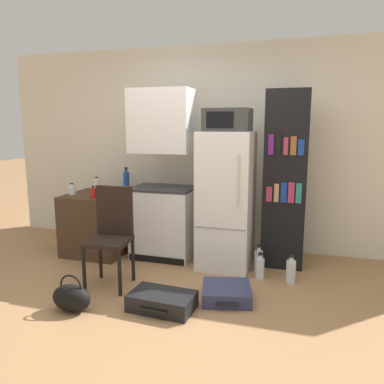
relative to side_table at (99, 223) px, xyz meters
name	(u,v)px	position (x,y,z in m)	size (l,w,h in m)	color
ground_plane	(160,312)	(1.32, -1.24, -0.38)	(24.00, 24.00, 0.00)	#A3754C
wall_back	(230,148)	(1.52, 0.76, 0.93)	(6.40, 0.10, 2.61)	silver
side_table	(99,223)	(0.00, 0.00, 0.00)	(0.73, 0.73, 0.76)	#422D1E
kitchen_hutch	(163,181)	(0.84, 0.10, 0.56)	(0.74, 0.53, 2.02)	white
refrigerator	(226,200)	(1.64, 0.04, 0.39)	(0.58, 0.68, 1.54)	white
microwave	(228,120)	(1.64, 0.04, 1.28)	(0.50, 0.40, 0.25)	#333333
bookshelf	(285,181)	(2.26, 0.21, 0.62)	(0.47, 0.32, 1.99)	black
bottle_clear_short	(72,190)	(-0.27, -0.13, 0.44)	(0.08, 0.08, 0.15)	silver
bottle_blue_soda	(126,181)	(0.25, 0.31, 0.51)	(0.08, 0.08, 0.31)	#1E47A3
bottle_milk_white	(97,184)	(-0.16, 0.26, 0.45)	(0.09, 0.09, 0.17)	white
bottle_ketchup_red	(93,193)	(0.10, -0.26, 0.44)	(0.07, 0.07, 0.15)	#AD1914
bowl	(114,189)	(0.10, 0.25, 0.40)	(0.16, 0.16, 0.05)	silver
chair	(112,228)	(0.63, -0.80, 0.21)	(0.44, 0.44, 1.00)	black
suitcase_large_flat	(162,301)	(1.32, -1.19, -0.30)	(0.58, 0.39, 0.15)	black
suitcase_small_flat	(226,293)	(1.83, -0.83, -0.31)	(0.53, 0.52, 0.13)	navy
handbag	(71,298)	(0.58, -1.44, -0.25)	(0.36, 0.20, 0.33)	black
water_bottle_front	(291,271)	(2.39, -0.26, -0.25)	(0.10, 0.10, 0.29)	silver
water_bottle_middle	(260,268)	(2.07, -0.25, -0.26)	(0.09, 0.09, 0.28)	silver
water_bottle_back	(258,260)	(2.03, -0.07, -0.25)	(0.09, 0.09, 0.31)	silver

